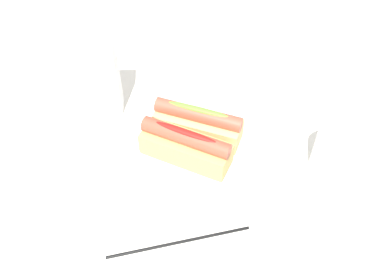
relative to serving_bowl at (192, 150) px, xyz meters
name	(u,v)px	position (x,y,z in m)	size (l,w,h in m)	color
ground_plane	(182,157)	(-0.02, -0.01, -0.02)	(2.40, 2.40, 0.00)	silver
serving_bowl	(192,150)	(0.00, 0.00, 0.00)	(0.27, 0.27, 0.03)	white
hotdog_front	(186,145)	(0.00, -0.03, 0.04)	(0.16, 0.08, 0.06)	tan
hotdog_back	(198,123)	(0.00, 0.03, 0.04)	(0.15, 0.07, 0.06)	#DBB270
water_glass	(333,154)	(0.23, 0.03, 0.03)	(0.07, 0.07, 0.09)	white
paper_towel_roll	(255,23)	(0.06, 0.33, 0.05)	(0.11, 0.11, 0.13)	white
napkin_box	(88,79)	(-0.21, 0.07, 0.06)	(0.11, 0.04, 0.15)	white
chopstick_near	(179,242)	(0.02, -0.17, -0.01)	(0.01, 0.01, 0.22)	black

